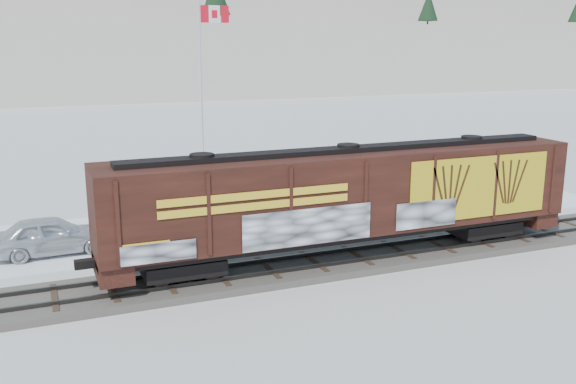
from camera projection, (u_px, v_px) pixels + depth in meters
name	position (u px, v px, depth m)	size (l,w,h in m)	color
ground	(314.00, 268.00, 26.21)	(500.00, 500.00, 0.00)	white
rail_track	(314.00, 265.00, 26.17)	(50.00, 3.40, 0.43)	#59544C
parking_strip	(254.00, 221.00, 32.96)	(40.00, 8.00, 0.03)	white
hillside	(65.00, 18.00, 148.90)	(360.00, 110.00, 93.00)	white
hopper_railcar	(347.00, 195.00, 26.07)	(20.05, 3.06, 4.50)	black
flagpole	(204.00, 123.00, 39.29)	(2.30, 0.90, 11.33)	silver
car_silver	(51.00, 235.00, 27.71)	(1.99, 4.95, 1.69)	silver
car_white	(228.00, 206.00, 33.18)	(1.50, 4.31, 1.42)	silver
car_dark	(367.00, 197.00, 34.97)	(2.06, 5.06, 1.47)	black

